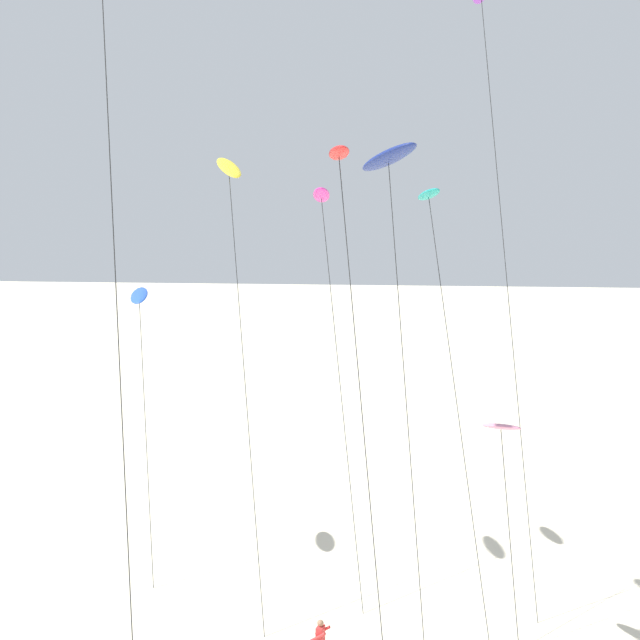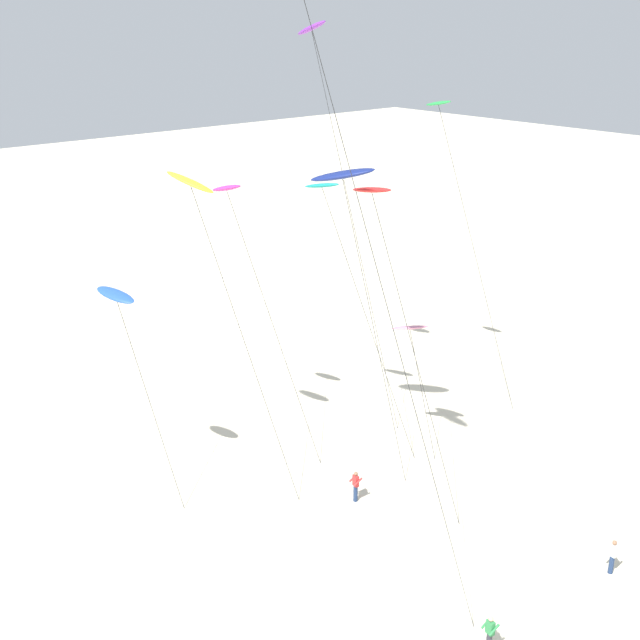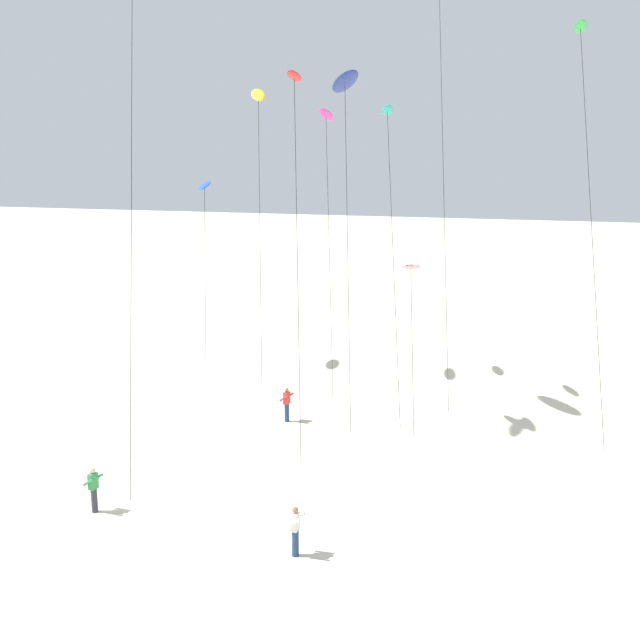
# 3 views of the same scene
# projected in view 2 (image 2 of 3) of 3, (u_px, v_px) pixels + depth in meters

# --- Properties ---
(ground_plane) EXTENTS (260.00, 260.00, 0.00)m
(ground_plane) POSITION_uv_depth(u_px,v_px,m) (476.00, 587.00, 34.53)
(ground_plane) COLOR beige
(kite_blue) EXTENTS (1.87, 4.07, 11.05)m
(kite_blue) POSITION_uv_depth(u_px,v_px,m) (116.00, 297.00, 37.52)
(kite_blue) COLOR blue
(kite_blue) RESTS_ON ground
(kite_pink) EXTENTS (1.46, 2.65, 7.73)m
(kite_pink) POSITION_uv_depth(u_px,v_px,m) (410.00, 329.00, 42.52)
(kite_pink) COLOR pink
(kite_pink) RESTS_ON ground
(kite_navy) EXTENTS (2.68, 5.24, 16.25)m
(kite_navy) POSITION_uv_depth(u_px,v_px,m) (343.00, 176.00, 38.36)
(kite_navy) COLOR navy
(kite_navy) RESTS_ON ground
(kite_purple) EXTENTS (2.47, 6.34, 22.65)m
(kite_purple) POSITION_uv_depth(u_px,v_px,m) (313.00, 35.00, 42.23)
(kite_purple) COLOR purple
(kite_purple) RESTS_ON ground
(kite_yellow) EXTENTS (2.96, 6.50, 16.08)m
(kite_yellow) POSITION_uv_depth(u_px,v_px,m) (191.00, 186.00, 37.52)
(kite_yellow) COLOR yellow
(kite_yellow) RESTS_ON ground
(kite_magenta) EXTENTS (2.42, 6.10, 14.93)m
(kite_magenta) POSITION_uv_depth(u_px,v_px,m) (228.00, 192.00, 41.12)
(kite_magenta) COLOR #D8339E
(kite_magenta) RESTS_ON ground
(kite_green) EXTENTS (2.48, 6.32, 18.34)m
(kite_green) POSITION_uv_depth(u_px,v_px,m) (441.00, 113.00, 46.04)
(kite_green) COLOR green
(kite_green) RESTS_ON ground
(kite_red) EXTENTS (2.33, 5.65, 15.93)m
(kite_red) POSITION_uv_depth(u_px,v_px,m) (373.00, 196.00, 35.31)
(kite_red) COLOR red
(kite_red) RESTS_ON ground
(kite_teal) EXTENTS (2.67, 6.42, 14.85)m
(kite_teal) POSITION_uv_depth(u_px,v_px,m) (324.00, 190.00, 41.73)
(kite_teal) COLOR teal
(kite_teal) RESTS_ON ground
(kite_flyer_nearest) EXTENTS (0.61, 0.63, 1.67)m
(kite_flyer_nearest) POSITION_uv_depth(u_px,v_px,m) (356.00, 485.00, 40.27)
(kite_flyer_nearest) COLOR navy
(kite_flyer_nearest) RESTS_ON ground
(kite_flyer_middle) EXTENTS (0.58, 0.60, 1.67)m
(kite_flyer_middle) POSITION_uv_depth(u_px,v_px,m) (490.00, 633.00, 30.72)
(kite_flyer_middle) COLOR #33333D
(kite_flyer_middle) RESTS_ON ground
(kite_flyer_furthest) EXTENTS (0.52, 0.55, 1.67)m
(kite_flyer_furthest) POSITION_uv_depth(u_px,v_px,m) (613.00, 556.00, 35.08)
(kite_flyer_furthest) COLOR navy
(kite_flyer_furthest) RESTS_ON ground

